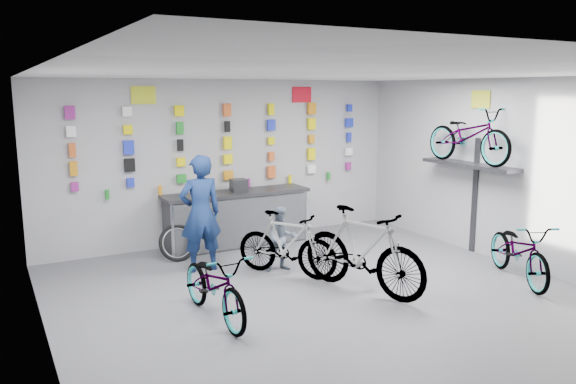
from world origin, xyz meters
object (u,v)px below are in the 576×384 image
bike_service (287,244)px  clerk (200,213)px  bike_left (215,285)px  customer (282,239)px  counter (237,219)px  bike_center (363,251)px  bike_right (519,251)px

bike_service → clerk: bearing=105.3°
bike_left → customer: (1.63, 1.31, 0.07)m
counter → bike_center: bearing=-79.7°
customer → clerk: bearing=160.9°
bike_left → clerk: size_ratio=0.92×
bike_service → bike_left: bearing=178.5°
bike_center → bike_right: (2.33, -0.72, -0.14)m
bike_center → bike_right: size_ratio=1.14×
bike_center → bike_service: 1.29m
clerk → counter: bearing=-133.9°
bike_left → clerk: 2.05m
counter → clerk: (-1.08, -1.07, 0.43)m
customer → bike_center: bearing=-58.9°
counter → bike_service: bearing=-90.8°
clerk → customer: bearing=152.3°
clerk → customer: clerk is taller
bike_left → bike_service: bearing=30.6°
bike_service → clerk: (-1.05, 0.87, 0.42)m
customer → bike_right: bearing=-26.4°
customer → counter: bearing=100.7°
bike_right → bike_left: bearing=-166.2°
counter → clerk: bearing=-135.3°
bike_center → bike_right: bike_center is taller
counter → customer: customer is taller
bike_left → bike_service: 1.90m
bike_service → customer: 0.26m
bike_right → bike_center: bearing=-173.2°
bike_right → clerk: (-3.97, 2.73, 0.46)m
counter → bike_left: size_ratio=1.60×
bike_left → bike_right: size_ratio=0.96×
counter → bike_left: bearing=-118.2°
counter → clerk: clerk is taller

